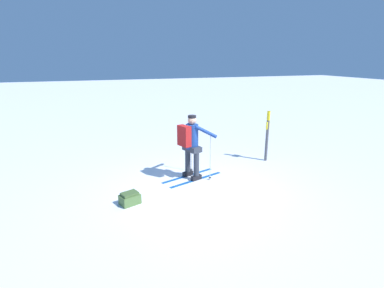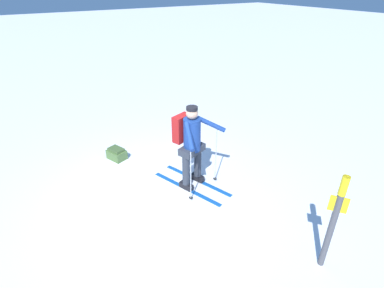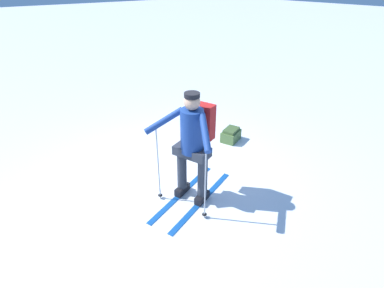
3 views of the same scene
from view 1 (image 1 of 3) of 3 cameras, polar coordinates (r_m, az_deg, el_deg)
name	(u,v)px [view 1 (image 1 of 3)]	position (r m, az deg, el deg)	size (l,w,h in m)	color
ground_plane	(199,188)	(7.68, 1.42, -8.45)	(80.00, 80.00, 0.00)	white
skier	(191,143)	(7.96, -0.21, 0.28)	(1.77, 1.15, 1.75)	#144C9E
dropped_backpack	(130,199)	(7.02, -11.75, -10.13)	(0.51, 0.43, 0.28)	#4C6B38
trail_marker	(267,132)	(9.72, 14.17, 2.28)	(0.21, 0.16, 1.61)	#4C4C51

